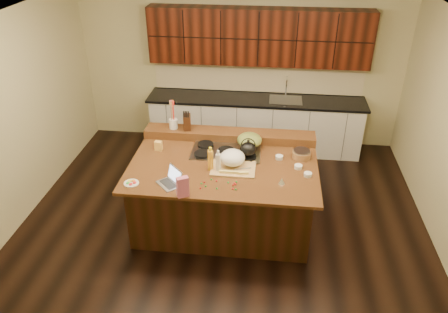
# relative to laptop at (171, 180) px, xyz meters

# --- Properties ---
(room) EXTENTS (5.52, 5.02, 2.72)m
(room) POSITION_rel_laptop_xyz_m (0.56, 0.52, 0.38)
(room) COLOR black
(room) RESTS_ON ground
(island) EXTENTS (2.40, 1.60, 0.92)m
(island) POSITION_rel_laptop_xyz_m (0.56, 0.52, -0.51)
(island) COLOR black
(island) RESTS_ON ground
(back_ledge) EXTENTS (2.40, 0.30, 0.12)m
(back_ledge) POSITION_rel_laptop_xyz_m (0.56, 1.22, 0.01)
(back_ledge) COLOR black
(back_ledge) RESTS_ON island
(cooktop) EXTENTS (0.92, 0.52, 0.05)m
(cooktop) POSITION_rel_laptop_xyz_m (0.56, 0.82, -0.04)
(cooktop) COLOR gray
(cooktop) RESTS_ON island
(back_counter) EXTENTS (3.70, 0.66, 2.40)m
(back_counter) POSITION_rel_laptop_xyz_m (0.86, 2.75, 0.01)
(back_counter) COLOR silver
(back_counter) RESTS_ON ground
(kettle) EXTENTS (0.22, 0.22, 0.19)m
(kettle) POSITION_rel_laptop_xyz_m (0.86, 0.69, 0.09)
(kettle) COLOR black
(kettle) RESTS_ON cooktop
(green_bowl) EXTENTS (0.35, 0.35, 0.18)m
(green_bowl) POSITION_rel_laptop_xyz_m (0.86, 0.95, 0.08)
(green_bowl) COLOR olive
(green_bowl) RESTS_ON cooktop
(laptop) EXTENTS (0.35, 0.36, 0.20)m
(laptop) POSITION_rel_laptop_xyz_m (0.00, 0.00, 0.00)
(laptop) COLOR #B7B7BC
(laptop) RESTS_ON island
(oil_bottle) EXTENTS (0.08, 0.08, 0.27)m
(oil_bottle) POSITION_rel_laptop_xyz_m (0.42, 0.36, 0.08)
(oil_bottle) COLOR gold
(oil_bottle) RESTS_ON island
(vinegar_bottle) EXTENTS (0.07, 0.07, 0.25)m
(vinegar_bottle) POSITION_rel_laptop_xyz_m (0.52, 0.33, 0.07)
(vinegar_bottle) COLOR silver
(vinegar_bottle) RESTS_ON island
(wooden_tray) EXTENTS (0.55, 0.44, 0.22)m
(wooden_tray) POSITION_rel_laptop_xyz_m (0.68, 0.46, 0.05)
(wooden_tray) COLOR tan
(wooden_tray) RESTS_ON island
(ramekin_a) EXTENTS (0.12, 0.12, 0.04)m
(ramekin_a) POSITION_rel_laptop_xyz_m (1.62, 0.36, -0.03)
(ramekin_a) COLOR white
(ramekin_a) RESTS_ON island
(ramekin_b) EXTENTS (0.10, 0.10, 0.04)m
(ramekin_b) POSITION_rel_laptop_xyz_m (1.51, 0.53, -0.03)
(ramekin_b) COLOR white
(ramekin_b) RESTS_ON island
(ramekin_c) EXTENTS (0.11, 0.11, 0.04)m
(ramekin_c) POSITION_rel_laptop_xyz_m (1.27, 0.74, -0.03)
(ramekin_c) COLOR white
(ramekin_c) RESTS_ON island
(strainer_bowl) EXTENTS (0.31, 0.31, 0.09)m
(strainer_bowl) POSITION_rel_laptop_xyz_m (1.56, 0.80, -0.01)
(strainer_bowl) COLOR #996B3F
(strainer_bowl) RESTS_ON island
(kitchen_timer) EXTENTS (0.10, 0.10, 0.07)m
(kitchen_timer) POSITION_rel_laptop_xyz_m (1.30, 0.16, -0.02)
(kitchen_timer) COLOR silver
(kitchen_timer) RESTS_ON island
(pink_bag) EXTENTS (0.15, 0.13, 0.25)m
(pink_bag) POSITION_rel_laptop_xyz_m (0.19, -0.24, 0.07)
(pink_bag) COLOR #C65D7C
(pink_bag) RESTS_ON island
(candy_plate) EXTENTS (0.18, 0.18, 0.01)m
(candy_plate) POSITION_rel_laptop_xyz_m (-0.48, -0.06, -0.05)
(candy_plate) COLOR white
(candy_plate) RESTS_ON island
(package_box) EXTENTS (0.10, 0.08, 0.13)m
(package_box) POSITION_rel_laptop_xyz_m (-0.35, 0.78, 0.01)
(package_box) COLOR #F8BF57
(package_box) RESTS_ON island
(utensil_crock) EXTENTS (0.14, 0.14, 0.14)m
(utensil_crock) POSITION_rel_laptop_xyz_m (-0.24, 1.22, 0.14)
(utensil_crock) COLOR white
(utensil_crock) RESTS_ON back_ledge
(knife_block) EXTENTS (0.14, 0.19, 0.21)m
(knife_block) POSITION_rel_laptop_xyz_m (-0.04, 1.22, 0.17)
(knife_block) COLOR black
(knife_block) RESTS_ON back_ledge
(gumdrop_0) EXTENTS (0.02, 0.02, 0.02)m
(gumdrop_0) POSITION_rel_laptop_xyz_m (0.36, -0.07, -0.04)
(gumdrop_0) COLOR red
(gumdrop_0) RESTS_ON island
(gumdrop_1) EXTENTS (0.02, 0.02, 0.02)m
(gumdrop_1) POSITION_rel_laptop_xyz_m (0.55, -0.05, -0.04)
(gumdrop_1) COLOR #198C26
(gumdrop_1) RESTS_ON island
(gumdrop_2) EXTENTS (0.02, 0.02, 0.02)m
(gumdrop_2) POSITION_rel_laptop_xyz_m (0.39, 0.06, -0.04)
(gumdrop_2) COLOR red
(gumdrop_2) RESTS_ON island
(gumdrop_3) EXTENTS (0.02, 0.02, 0.02)m
(gumdrop_3) POSITION_rel_laptop_xyz_m (0.46, 0.13, -0.04)
(gumdrop_3) COLOR #198C26
(gumdrop_3) RESTS_ON island
(gumdrop_4) EXTENTS (0.02, 0.02, 0.02)m
(gumdrop_4) POSITION_rel_laptop_xyz_m (0.53, 0.11, -0.04)
(gumdrop_4) COLOR red
(gumdrop_4) RESTS_ON island
(gumdrop_5) EXTENTS (0.02, 0.02, 0.02)m
(gumdrop_5) POSITION_rel_laptop_xyz_m (0.41, -0.02, -0.04)
(gumdrop_5) COLOR #198C26
(gumdrop_5) RESTS_ON island
(gumdrop_6) EXTENTS (0.02, 0.02, 0.02)m
(gumdrop_6) POSITION_rel_laptop_xyz_m (0.76, 0.06, -0.04)
(gumdrop_6) COLOR red
(gumdrop_6) RESTS_ON island
(gumdrop_7) EXTENTS (0.02, 0.02, 0.02)m
(gumdrop_7) POSITION_rel_laptop_xyz_m (0.77, -0.05, -0.04)
(gumdrop_7) COLOR #198C26
(gumdrop_7) RESTS_ON island
(gumdrop_8) EXTENTS (0.02, 0.02, 0.02)m
(gumdrop_8) POSITION_rel_laptop_xyz_m (0.73, 0.04, -0.04)
(gumdrop_8) COLOR red
(gumdrop_8) RESTS_ON island
(gumdrop_9) EXTENTS (0.02, 0.02, 0.02)m
(gumdrop_9) POSITION_rel_laptop_xyz_m (0.36, 0.03, -0.04)
(gumdrop_9) COLOR #198C26
(gumdrop_9) RESTS_ON island
(gumdrop_10) EXTENTS (0.02, 0.02, 0.02)m
(gumdrop_10) POSITION_rel_laptop_xyz_m (0.75, 0.08, -0.04)
(gumdrop_10) COLOR red
(gumdrop_10) RESTS_ON island
(gumdrop_11) EXTENTS (0.02, 0.02, 0.02)m
(gumdrop_11) POSITION_rel_laptop_xyz_m (0.67, 0.09, -0.04)
(gumdrop_11) COLOR #198C26
(gumdrop_11) RESTS_ON island
(gumdrop_12) EXTENTS (0.02, 0.02, 0.02)m
(gumdrop_12) POSITION_rel_laptop_xyz_m (0.74, -0.04, -0.04)
(gumdrop_12) COLOR red
(gumdrop_12) RESTS_ON island
(gumdrop_13) EXTENTS (0.02, 0.02, 0.02)m
(gumdrop_13) POSITION_rel_laptop_xyz_m (0.76, 0.11, -0.04)
(gumdrop_13) COLOR #198C26
(gumdrop_13) RESTS_ON island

